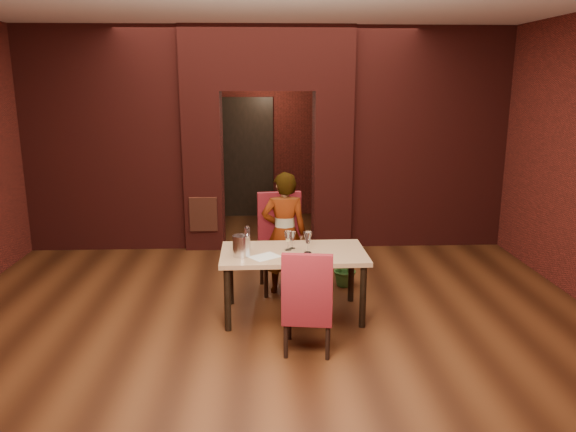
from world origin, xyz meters
name	(u,v)px	position (x,y,z in m)	size (l,w,h in m)	color
floor	(271,292)	(0.00, 0.00, 0.00)	(8.00, 8.00, 0.00)	#492512
ceiling	(268,7)	(0.00, 0.00, 3.20)	(7.00, 8.00, 0.04)	silver
wall_back	(267,128)	(0.00, 4.00, 1.60)	(7.00, 0.04, 3.20)	maroon
wall_front	(281,282)	(0.00, -4.00, 1.60)	(7.00, 0.04, 3.20)	maroon
wall_right	(574,156)	(3.50, 0.00, 1.60)	(0.04, 8.00, 3.20)	maroon
pillar_left	(204,170)	(-0.95, 2.00, 1.15)	(0.55, 0.55, 2.30)	maroon
pillar_right	(332,169)	(0.95, 2.00, 1.15)	(0.55, 0.55, 2.30)	maroon
lintel	(267,58)	(0.00, 2.00, 2.75)	(2.45, 0.55, 0.90)	maroon
wing_wall_left	(105,140)	(-2.36, 2.00, 1.60)	(2.27, 0.35, 3.20)	maroon
wing_wall_right	(427,139)	(2.36, 2.00, 1.60)	(2.27, 0.35, 3.20)	maroon
vent_panel	(203,214)	(-0.95, 1.71, 0.55)	(0.40, 0.03, 0.50)	#A64930
rear_door	(245,159)	(-0.40, 3.94, 1.05)	(0.90, 0.08, 2.10)	black
rear_door_frame	(245,159)	(-0.40, 3.90, 1.05)	(1.02, 0.04, 2.22)	black
dining_table	(293,283)	(0.23, -0.68, 0.35)	(1.51, 0.85, 0.71)	#A6815B
chair_far	(282,243)	(0.14, 0.07, 0.58)	(0.52, 0.52, 1.15)	maroon
chair_near	(308,300)	(0.33, -1.48, 0.49)	(0.45, 0.45, 0.99)	maroon
person_seated	(284,233)	(0.16, 0.01, 0.72)	(0.53, 0.34, 1.44)	silver
wine_glass_a	(288,241)	(0.18, -0.62, 0.81)	(0.08, 0.08, 0.20)	white
wine_glass_b	(292,240)	(0.23, -0.57, 0.80)	(0.08, 0.08, 0.18)	silver
wine_glass_c	(308,242)	(0.38, -0.73, 0.82)	(0.09, 0.09, 0.22)	silver
tasting_sheet	(265,257)	(-0.06, -0.85, 0.71)	(0.29, 0.21, 0.00)	silver
wine_bucket	(241,246)	(-0.30, -0.81, 0.82)	(0.18, 0.18, 0.22)	silver
water_bottle	(247,238)	(-0.25, -0.63, 0.84)	(0.06, 0.06, 0.27)	silver
potted_plant	(346,268)	(0.92, 0.18, 0.23)	(0.41, 0.35, 0.45)	#306127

